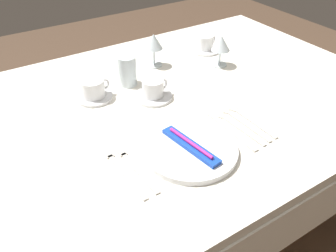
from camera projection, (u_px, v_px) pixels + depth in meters
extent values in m
plane|color=#4C3828|center=(157.00, 238.00, 1.64)|extent=(6.00, 6.00, 0.00)
cube|color=silver|center=(153.00, 111.00, 1.21)|extent=(1.80, 1.10, 0.04)
cube|color=silver|center=(261.00, 245.00, 0.90)|extent=(1.80, 0.01, 0.18)
cube|color=silver|center=(95.00, 75.00, 1.65)|extent=(1.80, 0.01, 0.18)
cylinder|color=brown|center=(232.00, 87.00, 2.08)|extent=(0.07, 0.07, 0.70)
cylinder|color=white|center=(190.00, 150.00, 1.00)|extent=(0.27, 0.27, 0.02)
cube|color=blue|center=(191.00, 146.00, 0.99)|extent=(0.06, 0.21, 0.01)
cylinder|color=#CC268C|center=(191.00, 143.00, 0.99)|extent=(0.03, 0.17, 0.01)
cube|color=beige|center=(139.00, 173.00, 0.93)|extent=(0.02, 0.18, 0.00)
cube|color=beige|center=(121.00, 152.00, 1.00)|extent=(0.02, 0.04, 0.00)
cube|color=beige|center=(127.00, 176.00, 0.92)|extent=(0.02, 0.20, 0.00)
cube|color=beige|center=(108.00, 154.00, 1.00)|extent=(0.02, 0.04, 0.00)
cube|color=beige|center=(235.00, 134.00, 1.07)|extent=(0.02, 0.19, 0.00)
cube|color=beige|center=(214.00, 118.00, 1.14)|extent=(0.02, 0.06, 0.00)
cube|color=beige|center=(243.00, 130.00, 1.09)|extent=(0.02, 0.18, 0.00)
ellipsoid|color=beige|center=(221.00, 115.00, 1.16)|extent=(0.03, 0.04, 0.01)
cube|color=beige|center=(248.00, 126.00, 1.10)|extent=(0.02, 0.19, 0.00)
ellipsoid|color=beige|center=(226.00, 110.00, 1.18)|extent=(0.03, 0.04, 0.01)
cube|color=beige|center=(255.00, 123.00, 1.12)|extent=(0.01, 0.19, 0.00)
ellipsoid|color=beige|center=(233.00, 108.00, 1.19)|extent=(0.03, 0.04, 0.01)
cylinder|color=white|center=(94.00, 97.00, 1.24)|extent=(0.13, 0.13, 0.01)
cylinder|color=white|center=(93.00, 88.00, 1.22)|extent=(0.08, 0.08, 0.06)
torus|color=white|center=(104.00, 84.00, 1.24)|extent=(0.04, 0.01, 0.04)
cylinder|color=white|center=(204.00, 50.00, 1.57)|extent=(0.14, 0.14, 0.01)
cylinder|color=white|center=(205.00, 42.00, 1.55)|extent=(0.07, 0.07, 0.06)
torus|color=white|center=(211.00, 40.00, 1.56)|extent=(0.04, 0.01, 0.04)
cylinder|color=white|center=(153.00, 97.00, 1.24)|extent=(0.14, 0.14, 0.01)
cylinder|color=white|center=(153.00, 88.00, 1.22)|extent=(0.08, 0.08, 0.06)
torus|color=white|center=(162.00, 84.00, 1.24)|extent=(0.04, 0.01, 0.04)
cylinder|color=silver|center=(154.00, 65.00, 1.45)|extent=(0.07, 0.07, 0.01)
cylinder|color=silver|center=(154.00, 56.00, 1.43)|extent=(0.01, 0.01, 0.07)
cone|color=silver|center=(154.00, 41.00, 1.39)|extent=(0.07, 0.07, 0.06)
cylinder|color=silver|center=(219.00, 65.00, 1.45)|extent=(0.06, 0.06, 0.01)
cylinder|color=silver|center=(220.00, 57.00, 1.43)|extent=(0.01, 0.01, 0.06)
cone|color=silver|center=(221.00, 43.00, 1.40)|extent=(0.08, 0.08, 0.06)
cylinder|color=silver|center=(128.00, 71.00, 1.29)|extent=(0.07, 0.07, 0.11)
cylinder|color=#C68C1E|center=(128.00, 78.00, 1.31)|extent=(0.06, 0.06, 0.04)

